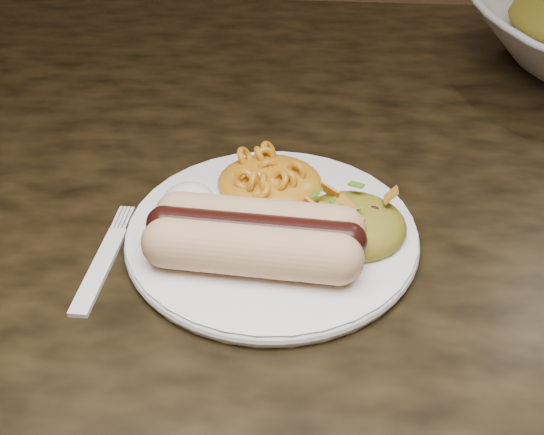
{
  "coord_description": "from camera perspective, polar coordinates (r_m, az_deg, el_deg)",
  "views": [
    {
      "loc": [
        0.03,
        -0.55,
        1.09
      ],
      "look_at": [
        -0.01,
        -0.14,
        0.77
      ],
      "focal_mm": 42.0,
      "sensor_mm": 36.0,
      "label": 1
    }
  ],
  "objects": [
    {
      "name": "table",
      "position": [
        0.7,
        1.51,
        -0.37
      ],
      "size": [
        1.6,
        0.9,
        0.75
      ],
      "color": "#2E2110",
      "rests_on": "floor"
    },
    {
      "name": "sour_cream",
      "position": [
        0.54,
        -7.52,
        1.95
      ],
      "size": [
        0.06,
        0.06,
        0.03
      ],
      "primitive_type": "ellipsoid",
      "rotation": [
        0.0,
        0.0,
        -0.39
      ],
      "color": "white",
      "rests_on": "plate"
    },
    {
      "name": "fork",
      "position": [
        0.52,
        -15.21,
        -4.53
      ],
      "size": [
        0.03,
        0.16,
        0.0
      ],
      "primitive_type": "cube",
      "rotation": [
        0.0,
        0.0,
        -0.03
      ],
      "color": "white",
      "rests_on": "table"
    },
    {
      "name": "mac_and_cheese",
      "position": [
        0.56,
        -0.19,
        4.35
      ],
      "size": [
        0.1,
        0.09,
        0.04
      ],
      "primitive_type": "ellipsoid",
      "rotation": [
        0.0,
        0.0,
        0.07
      ],
      "color": "gold",
      "rests_on": "plate"
    },
    {
      "name": "hotdog",
      "position": [
        0.48,
        -1.54,
        -1.61
      ],
      "size": [
        0.14,
        0.08,
        0.04
      ],
      "rotation": [
        0.0,
        0.0,
        -0.06
      ],
      "color": "tan",
      "rests_on": "plate"
    },
    {
      "name": "taco_salad",
      "position": [
        0.52,
        7.21,
        0.09
      ],
      "size": [
        0.09,
        0.09,
        0.04
      ],
      "rotation": [
        0.0,
        0.0,
        0.01
      ],
      "color": "orange",
      "rests_on": "plate"
    },
    {
      "name": "plate",
      "position": [
        0.53,
        0.0,
        -1.39
      ],
      "size": [
        0.3,
        0.3,
        0.01
      ],
      "primitive_type": "cylinder",
      "rotation": [
        0.0,
        0.0,
        0.33
      ],
      "color": "white",
      "rests_on": "table"
    }
  ]
}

